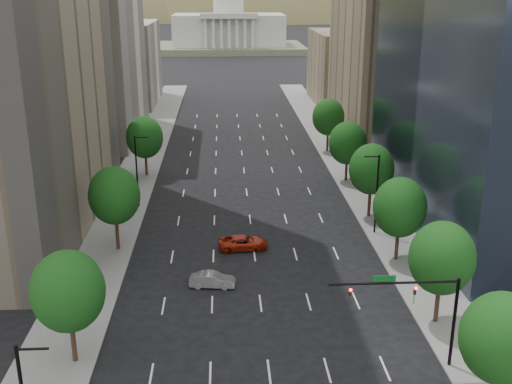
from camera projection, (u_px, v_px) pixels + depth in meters
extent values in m
cube|color=slate|center=(116.00, 221.00, 71.46)|extent=(6.00, 200.00, 0.15)
cube|color=slate|center=(381.00, 216.00, 73.05)|extent=(6.00, 200.00, 0.15)
cube|color=beige|center=(93.00, 37.00, 106.07)|extent=(14.00, 30.00, 35.00)
cube|color=beige|center=(125.00, 63.00, 140.01)|extent=(14.00, 26.00, 18.00)
cube|color=#8C7759|center=(384.00, 52.00, 106.60)|extent=(14.00, 30.00, 30.00)
cube|color=#8C7759|center=(346.00, 68.00, 140.06)|extent=(14.00, 26.00, 16.00)
ellipsoid|color=#11370F|center=(502.00, 338.00, 38.15)|extent=(5.20, 5.20, 5.98)
cylinder|color=#382316|center=(437.00, 301.00, 49.65)|extent=(0.36, 0.36, 4.00)
ellipsoid|color=#11370F|center=(442.00, 258.00, 48.45)|extent=(5.20, 5.20, 5.98)
cylinder|color=#382316|center=(397.00, 242.00, 61.02)|extent=(0.36, 0.36, 3.90)
ellipsoid|color=#11370F|center=(400.00, 207.00, 59.84)|extent=(5.20, 5.20, 5.98)
cylinder|color=#382316|center=(369.00, 201.00, 72.34)|extent=(0.36, 0.36, 4.10)
ellipsoid|color=#11370F|center=(371.00, 169.00, 71.10)|extent=(5.20, 5.20, 5.98)
cylinder|color=#382316|center=(346.00, 168.00, 85.63)|extent=(0.36, 0.36, 3.80)
ellipsoid|color=#11370F|center=(348.00, 143.00, 84.49)|extent=(5.20, 5.20, 5.98)
cylinder|color=#382316|center=(327.00, 140.00, 100.73)|extent=(0.36, 0.36, 4.00)
ellipsoid|color=#11370F|center=(328.00, 117.00, 99.53)|extent=(5.20, 5.20, 5.98)
cylinder|color=#382316|center=(73.00, 338.00, 44.43)|extent=(0.36, 0.36, 4.00)
ellipsoid|color=#11370F|center=(68.00, 291.00, 43.22)|extent=(5.20, 5.20, 5.98)
cylinder|color=#382316|center=(117.00, 231.00, 63.32)|extent=(0.36, 0.36, 4.15)
ellipsoid|color=#11370F|center=(114.00, 195.00, 62.08)|extent=(5.20, 5.20, 5.98)
cylinder|color=#382316|center=(146.00, 163.00, 87.95)|extent=(0.36, 0.36, 3.95)
ellipsoid|color=#11370F|center=(145.00, 137.00, 86.76)|extent=(5.20, 5.20, 5.98)
cylinder|color=black|center=(377.00, 195.00, 66.80)|extent=(0.20, 0.20, 9.00)
cylinder|color=black|center=(372.00, 157.00, 65.38)|extent=(1.60, 0.14, 0.14)
cylinder|color=black|center=(32.00, 349.00, 30.97)|extent=(1.60, 0.14, 0.14)
cylinder|color=black|center=(137.00, 172.00, 74.87)|extent=(0.20, 0.20, 9.00)
cylinder|color=black|center=(141.00, 137.00, 73.54)|extent=(1.60, 0.14, 0.14)
cylinder|color=black|center=(454.00, 324.00, 43.44)|extent=(0.24, 0.24, 7.00)
cylinder|color=black|center=(394.00, 283.00, 42.15)|extent=(9.00, 0.18, 0.18)
imported|color=black|center=(415.00, 290.00, 42.41)|extent=(0.18, 0.22, 1.10)
imported|color=black|center=(350.00, 291.00, 42.18)|extent=(0.18, 0.22, 1.10)
sphere|color=#FF0C07|center=(416.00, 288.00, 42.17)|extent=(0.20, 0.20, 0.20)
sphere|color=#FF0C07|center=(351.00, 290.00, 41.94)|extent=(0.20, 0.20, 0.20)
cube|color=#0C591E|center=(384.00, 279.00, 42.01)|extent=(1.60, 0.06, 0.45)
cube|color=#596647|center=(229.00, 48.00, 251.62)|extent=(60.00, 40.00, 2.50)
cube|color=silver|center=(229.00, 30.00, 249.30)|extent=(44.00, 26.00, 12.00)
cube|color=silver|center=(229.00, 16.00, 234.13)|extent=(22.00, 4.00, 2.00)
cylinder|color=silver|center=(228.00, 5.00, 246.26)|extent=(12.00, 12.00, 7.00)
ellipsoid|color=brown|center=(67.00, 54.00, 548.74)|extent=(380.00, 342.00, 190.00)
ellipsoid|color=brown|center=(266.00, 58.00, 598.61)|extent=(440.00, 396.00, 240.00)
ellipsoid|color=brown|center=(427.00, 45.00, 642.94)|extent=(360.00, 324.00, 200.00)
imported|color=gray|center=(212.00, 280.00, 56.04)|extent=(4.27, 1.92, 1.36)
imported|color=#9A1D0B|center=(243.00, 243.00, 64.02)|extent=(5.34, 2.78, 1.44)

